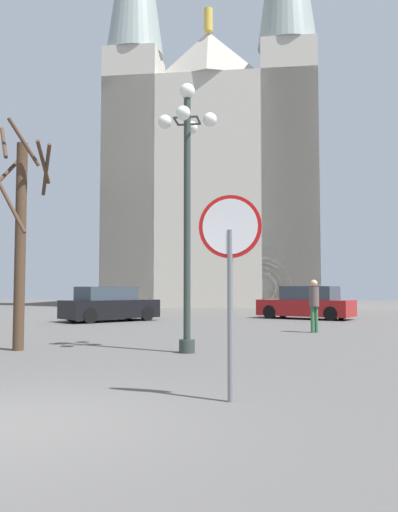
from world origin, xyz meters
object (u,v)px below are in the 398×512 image
object	(u,v)px
stop_sign	(230,254)
bare_tree	(21,233)
street_lamp	(187,180)
parked_car_far_red	(307,304)
pedestrian_walking	(314,300)
cathedral	(214,164)
parked_car_near_black	(109,305)

from	to	relation	value
stop_sign	bare_tree	world-z (taller)	bare_tree
stop_sign	street_lamp	xyz separation A→B (m)	(-1.42, 4.90, 2.05)
parked_car_far_red	pedestrian_walking	bearing A→B (deg)	-91.52
cathedral	parked_car_near_black	xyz separation A→B (m)	(-2.24, -20.42, -11.11)
street_lamp	bare_tree	size ratio (longest dim) A/B	1.15
parked_car_near_black	bare_tree	bearing A→B (deg)	-83.09
cathedral	bare_tree	world-z (taller)	cathedral
stop_sign	parked_car_near_black	world-z (taller)	stop_sign
cathedral	stop_sign	world-z (taller)	cathedral
pedestrian_walking	parked_car_far_red	bearing A→B (deg)	88.48
bare_tree	parked_car_far_red	xyz separation A→B (m)	(7.47, 13.57, -2.07)
cathedral	street_lamp	xyz separation A→B (m)	(3.05, -30.86, -7.86)
bare_tree	stop_sign	bearing A→B (deg)	-41.23
stop_sign	parked_car_far_red	bearing A→B (deg)	83.62
street_lamp	parked_car_near_black	xyz separation A→B (m)	(-5.29, 10.43, -3.26)
street_lamp	bare_tree	world-z (taller)	street_lamp
stop_sign	pedestrian_walking	size ratio (longest dim) A/B	1.55
bare_tree	pedestrian_walking	xyz separation A→B (m)	(7.27, 5.97, -1.73)
street_lamp	stop_sign	bearing A→B (deg)	-73.88
cathedral	parked_car_far_red	size ratio (longest dim) A/B	8.09
stop_sign	bare_tree	xyz separation A→B (m)	(-5.42, 4.75, 0.87)
parked_car_near_black	pedestrian_walking	world-z (taller)	pedestrian_walking
cathedral	parked_car_near_black	size ratio (longest dim) A/B	8.90
cathedral	bare_tree	bearing A→B (deg)	-91.77
parked_car_near_black	cathedral	bearing A→B (deg)	83.74
parked_car_near_black	parked_car_far_red	xyz separation A→B (m)	(8.76, 2.99, 0.01)
cathedral	stop_sign	distance (m)	37.37
cathedral	street_lamp	distance (m)	31.99
street_lamp	pedestrian_walking	size ratio (longest dim) A/B	3.60
street_lamp	parked_car_near_black	bearing A→B (deg)	116.89
cathedral	parked_car_far_red	distance (m)	21.67
cathedral	parked_car_near_black	distance (m)	23.36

